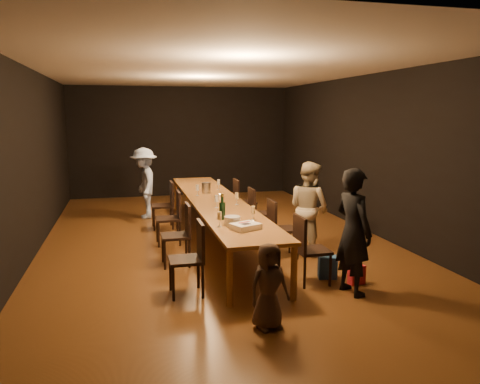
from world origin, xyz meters
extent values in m
plane|color=#422710|center=(0.00, 0.00, 0.00)|extent=(10.00, 10.00, 0.00)
cube|color=black|center=(0.00, 5.00, 1.50)|extent=(6.00, 0.04, 3.00)
cube|color=black|center=(0.00, -5.00, 1.50)|extent=(6.00, 0.04, 3.00)
cube|color=black|center=(-3.00, 0.00, 1.50)|extent=(0.04, 10.00, 3.00)
cube|color=black|center=(3.00, 0.00, 1.50)|extent=(0.04, 10.00, 3.00)
cube|color=silver|center=(0.00, 0.00, 3.00)|extent=(6.00, 10.00, 0.04)
cube|color=brown|center=(0.00, 0.00, 0.72)|extent=(0.90, 6.00, 0.05)
cylinder|color=brown|center=(-0.40, -2.90, 0.35)|extent=(0.08, 0.08, 0.70)
cylinder|color=brown|center=(0.40, -2.90, 0.35)|extent=(0.08, 0.08, 0.70)
cylinder|color=brown|center=(-0.40, 2.90, 0.35)|extent=(0.08, 0.08, 0.70)
cylinder|color=brown|center=(0.40, 2.90, 0.35)|extent=(0.08, 0.08, 0.70)
imported|color=black|center=(1.20, -2.85, 0.80)|extent=(0.51, 0.66, 1.60)
imported|color=beige|center=(1.33, -1.08, 0.75)|extent=(0.82, 0.90, 1.51)
imported|color=#96AFE7|center=(-1.15, 2.23, 0.77)|extent=(0.64, 1.03, 1.54)
imported|color=#423025|center=(-0.12, -3.54, 0.46)|extent=(0.51, 0.39, 0.93)
cube|color=red|center=(1.41, -2.59, 0.13)|extent=(0.23, 0.15, 0.26)
cube|color=#225195|center=(1.13, -2.28, 0.16)|extent=(0.28, 0.22, 0.31)
cube|color=white|center=(-0.03, -2.22, 0.79)|extent=(0.43, 0.40, 0.08)
cube|color=black|center=(-0.03, -2.25, 0.83)|extent=(0.15, 0.13, 0.00)
cube|color=red|center=(-0.03, -2.15, 0.83)|extent=(0.18, 0.10, 0.00)
cylinder|color=silver|center=(-0.15, -1.95, 0.81)|extent=(0.29, 0.29, 0.12)
cylinder|color=#B0B0B5|center=(-0.03, 0.80, 0.85)|extent=(0.23, 0.23, 0.20)
cylinder|color=#B2B7B2|center=(0.15, -1.92, 0.77)|extent=(0.05, 0.05, 0.03)
cylinder|color=#B2B7B2|center=(0.15, 0.38, 0.77)|extent=(0.05, 0.05, 0.03)
cylinder|color=#B2B7B2|center=(0.15, 1.90, 0.77)|extent=(0.05, 0.05, 0.03)
camera|label=1|loc=(-1.55, -8.02, 2.25)|focal=35.00mm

